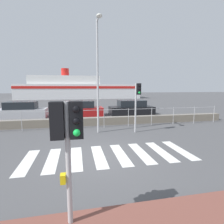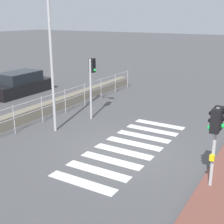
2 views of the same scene
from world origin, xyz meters
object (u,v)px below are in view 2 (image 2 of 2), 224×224
(parked_car_black, at_px, (20,84))
(traffic_light_far, at_px, (92,75))
(streetlamp, at_px, (54,39))
(traffic_light_near, at_px, (216,127))

(parked_car_black, bearing_deg, traffic_light_far, -105.19)
(streetlamp, bearing_deg, traffic_light_near, -101.67)
(traffic_light_near, bearing_deg, streetlamp, 78.33)
(traffic_light_near, distance_m, traffic_light_far, 7.79)
(traffic_light_near, xyz_separation_m, streetlamp, (1.45, 7.01, 2.09))
(traffic_light_far, height_order, parked_car_black, traffic_light_far)
(streetlamp, relative_size, parked_car_black, 1.47)
(traffic_light_near, xyz_separation_m, parked_car_black, (5.71, 13.84, -1.34))
(streetlamp, bearing_deg, parked_car_black, 58.06)
(traffic_light_far, distance_m, parked_car_black, 7.47)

